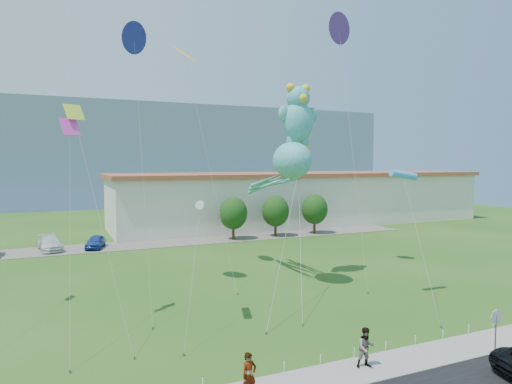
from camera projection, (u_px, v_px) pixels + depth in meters
ground at (290, 357)px, 23.08m from camera, size 160.00×160.00×0.00m
sidewalk at (319, 380)px, 20.57m from camera, size 80.00×2.50×0.10m
parking_strip at (153, 244)px, 55.02m from camera, size 70.00×6.00×0.06m
hill_ridge at (94, 153)px, 131.76m from camera, size 160.00×50.00×25.00m
warehouse at (304, 198)px, 73.46m from camera, size 61.00×15.00×8.20m
stop_sign at (496, 321)px, 22.96m from camera, size 0.80×0.07×2.50m
rope_fence at (303, 363)px, 21.88m from camera, size 26.05×0.05×0.50m
tree_near at (233, 213)px, 57.92m from camera, size 3.60×3.60×5.47m
tree_mid at (276, 211)px, 60.35m from camera, size 3.60×3.60×5.47m
tree_far at (315, 209)px, 62.77m from camera, size 3.60×3.60×5.47m
pedestrian_left at (249, 375)px, 18.87m from camera, size 0.78×0.60×1.91m
pedestrian_right at (366, 348)px, 21.70m from camera, size 1.08×0.92×1.92m
parked_car_white at (50, 243)px, 50.84m from camera, size 2.98×5.62×1.55m
parked_car_blue at (96, 242)px, 52.06m from camera, size 2.89×4.59×1.46m
octopus_kite at (285, 170)px, 36.77m from camera, size 7.63×15.22×11.45m
teddy_bear_kite at (298, 117)px, 37.94m from camera, size 7.13×11.38×16.38m
small_kite_white at (200, 206)px, 27.45m from camera, size 2.51×5.37×7.74m
small_kite_blue at (134, 44)px, 33.64m from camera, size 1.80×9.39×19.76m
small_kite_orange at (186, 59)px, 40.35m from camera, size 2.27×9.93×20.19m
small_kite_yellow at (80, 138)px, 26.65m from camera, size 2.95×7.39×13.30m
small_kite_purple at (340, 35)px, 40.07m from camera, size 2.97×7.91×22.35m
small_kite_cyan at (404, 176)px, 32.73m from camera, size 2.42×7.04×9.41m
small_kite_pink at (70, 151)px, 26.10m from camera, size 1.29×7.23×12.39m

